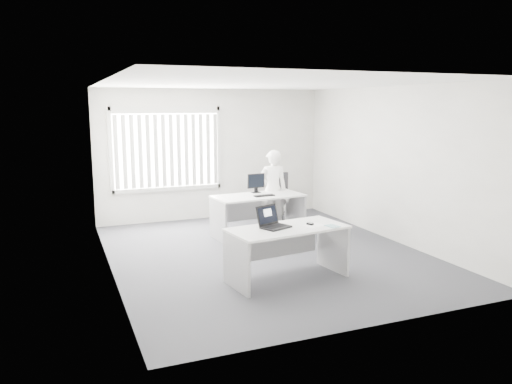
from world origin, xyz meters
name	(u,v)px	position (x,y,z in m)	size (l,w,h in m)	color
ground	(266,254)	(0.00, 0.00, 0.00)	(6.00, 6.00, 0.00)	#424248
wall_back	(212,154)	(0.00, 3.00, 1.40)	(5.00, 0.02, 2.80)	silver
wall_front	(376,205)	(0.00, -3.00, 1.40)	(5.00, 0.02, 2.80)	silver
wall_left	(108,180)	(-2.50, 0.00, 1.40)	(0.02, 6.00, 2.80)	silver
wall_right	(393,164)	(2.50, 0.00, 1.40)	(0.02, 6.00, 2.80)	silver
ceiling	(267,83)	(0.00, 0.00, 2.80)	(5.00, 6.00, 0.02)	white
window	(167,149)	(-1.00, 2.96, 1.55)	(2.32, 0.06, 1.76)	silver
blinds	(168,151)	(-1.00, 2.90, 1.52)	(2.20, 0.10, 1.50)	silver
desk_near	(287,242)	(-0.21, -1.24, 0.55)	(1.77, 1.00, 0.76)	silver
desk_far	(258,206)	(0.34, 1.19, 0.56)	(1.77, 0.95, 0.78)	silver
office_chair	(280,206)	(1.24, 2.16, 0.32)	(0.68, 0.68, 1.02)	black
person	(273,190)	(0.80, 1.57, 0.79)	(0.58, 0.38, 1.59)	white
laptop	(276,217)	(-0.38, -1.22, 0.92)	(0.39, 0.35, 0.30)	black
paper_sheet	(314,225)	(0.19, -1.29, 0.77)	(0.30, 0.21, 0.00)	white
mouse	(310,223)	(0.15, -1.23, 0.79)	(0.06, 0.10, 0.04)	#B6B6B9
booklet	(332,226)	(0.40, -1.43, 0.77)	(0.14, 0.20, 0.01)	silver
keyboard	(264,196)	(0.41, 1.06, 0.78)	(0.40, 0.13, 0.02)	black
monitor	(256,183)	(0.41, 1.47, 0.96)	(0.37, 0.11, 0.37)	black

